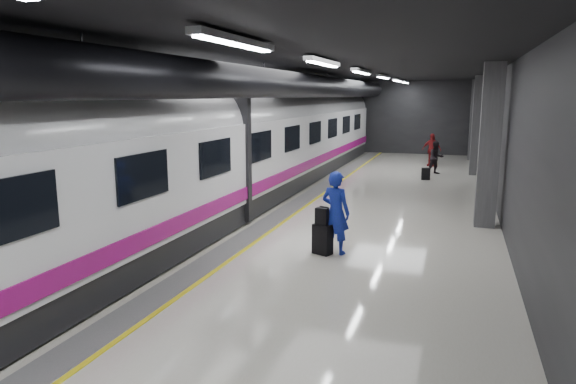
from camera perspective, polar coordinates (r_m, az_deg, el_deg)
The scene contains 9 objects.
ground at distance 14.07m, azimuth 2.38°, elevation -4.23°, with size 40.00×40.00×0.00m, color silver.
platform_hall at distance 14.60m, azimuth 2.44°, elevation 10.35°, with size 10.02×40.02×4.51m.
train at distance 14.90m, azimuth -9.68°, elevation 4.57°, with size 3.05×38.00×4.05m.
traveler_main at distance 11.86m, azimuth 5.31°, elevation -2.28°, with size 0.70×0.46×1.93m, color #1A21C6.
suitcase_main at distance 11.92m, azimuth 3.86°, elevation -5.25°, with size 0.43×0.27×0.70m, color black.
shoulder_bag at distance 11.78m, azimuth 3.78°, elevation -2.71°, with size 0.29×0.16×0.39m, color black.
traveler_far_a at distance 24.92m, azimuth 16.13°, elevation 3.69°, with size 0.74×0.58×1.53m, color black.
traveler_far_b at distance 27.69m, azimuth 15.66°, elevation 4.54°, with size 0.99×0.41×1.69m, color maroon.
suitcase_far at distance 23.13m, azimuth 15.05°, elevation 1.97°, with size 0.36×0.23×0.52m, color black.
Camera 1 is at (3.74, -13.08, 3.62)m, focal length 32.00 mm.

